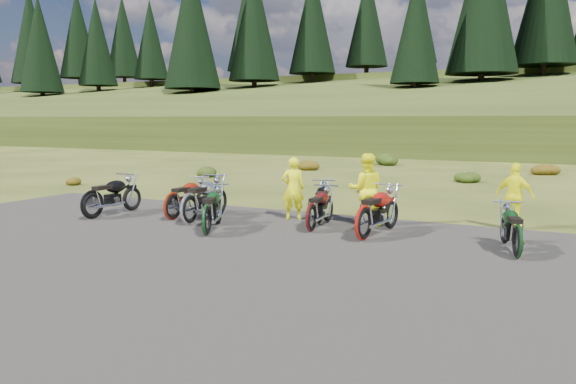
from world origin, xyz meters
The scene contains 37 objects.
ground centered at (0.00, 0.00, 0.00)m, with size 300.00×300.00×0.00m, color #343D14.
gravel_pad centered at (0.00, -2.00, 0.00)m, with size 20.00×12.00×0.04m, color black.
hill_slope centered at (0.00, 50.00, 0.00)m, with size 300.00×46.00×3.00m, color #2D3812, non-canonical shape.
hill_plateau centered at (0.00, 110.00, 0.00)m, with size 300.00×90.00×9.17m, color #2D3812.
conifer_5 centered at (-105.00, 78.00, 18.16)m, with size 6.16×6.16×16.00m.
conifer_8 centered at (-87.00, 65.00, 18.57)m, with size 7.92×7.92×20.00m.
conifer_9 centered at (-81.00, 71.00, 19.26)m, with size 7.48×7.48×19.00m.
conifer_10 centered at (-75.00, 77.00, 19.16)m, with size 7.04×7.04×18.00m.
conifer_11 centered at (-69.00, 52.00, 14.47)m, with size 6.60×6.60×17.00m.
conifer_12 centered at (-63.00, 58.00, 15.17)m, with size 6.16×6.16×16.00m.
conifer_13 centered at (-57.00, 64.00, 15.86)m, with size 5.72×5.72×15.00m.
conifer_14 centered at (-51.00, 70.00, 16.55)m, with size 5.28×5.28×14.00m.
conifer_15 centered at (-45.00, 76.00, 20.16)m, with size 7.92×7.92×20.00m.
conifer_16 centered at (-39.00, 51.00, 15.28)m, with size 7.48×7.48×19.00m.
conifer_17 centered at (-33.00, 57.00, 15.97)m, with size 7.04×7.04×18.00m.
conifer_18 centered at (-27.00, 63.00, 16.66)m, with size 6.60×6.60×17.00m.
conifer_19 centered at (-21.00, 69.00, 17.36)m, with size 6.16×6.16×16.00m.
conifer_20 centered at (-15.00, 75.00, 17.65)m, with size 5.72×5.72×15.00m.
conifer_21 centered at (-9.00, 50.00, 12.56)m, with size 5.28×5.28×14.00m.
shrub_0 centered at (-12.00, 6.00, 0.23)m, with size 0.77×0.77×0.45m, color #63390C.
shrub_1 centered at (-9.10, 11.30, 0.31)m, with size 1.03×1.03×0.61m, color #22350D.
shrub_2 centered at (-6.20, 16.60, 0.38)m, with size 1.30×1.30×0.77m, color #63390C.
shrub_3 centered at (-3.30, 21.90, 0.46)m, with size 1.56×1.56×0.92m, color #22350D.
shrub_4 centered at (-0.40, 9.20, 0.23)m, with size 0.77×0.77×0.45m, color #63390C.
shrub_5 centered at (2.50, 14.50, 0.31)m, with size 1.03×1.03×0.61m, color #22350D.
shrub_6 centered at (5.40, 19.80, 0.38)m, with size 1.30×1.30×0.77m, color #63390C.
motorcycle_0 centered at (-5.10, 0.26, 0.00)m, with size 2.25×0.75×1.18m, color black, non-canonical shape.
motorcycle_1 centered at (-3.02, 1.13, 0.00)m, with size 2.15×0.72×1.12m, color maroon, non-canonical shape.
motorcycle_2 centered at (-0.99, -0.17, 0.00)m, with size 2.16×0.72×1.13m, color #0E3413, non-canonical shape.
motorcycle_3 centered at (-2.22, 0.81, 0.00)m, with size 2.35×0.78×1.23m, color silver, non-canonical shape.
motorcycle_4 centered at (1.02, 1.38, 0.00)m, with size 2.02×0.67×1.06m, color #460B0C, non-canonical shape.
motorcycle_5 centered at (0.81, 2.34, 0.00)m, with size 2.06×0.69×1.08m, color black, non-canonical shape.
motorcycle_6 centered at (2.49, 1.00, 0.00)m, with size 2.30×0.77×1.21m, color #9C120B, non-canonical shape.
motorcycle_7 centered at (5.75, 0.81, 0.00)m, with size 1.94×0.65×1.02m, color black, non-canonical shape.
person_middle centered at (-0.16, 2.75, 0.86)m, with size 0.62×0.41×1.71m, color #E5E70C.
person_right_a centered at (1.90, 2.84, 0.93)m, with size 0.91×0.71×1.87m, color #E5E70C.
person_right_b centered at (5.40, 4.02, 0.83)m, with size 0.97×0.41×1.66m, color #E5E70C.
Camera 1 is at (6.60, -10.90, 2.77)m, focal length 35.00 mm.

